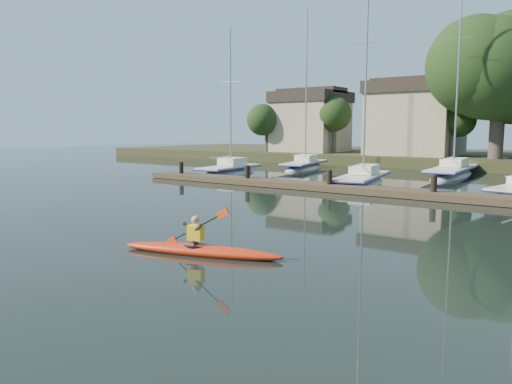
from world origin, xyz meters
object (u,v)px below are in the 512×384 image
Objects in this scene: sailboat_2 at (362,187)px; sailboat_6 at (452,179)px; sailboat_0 at (230,177)px; sailboat_5 at (304,171)px; kayak at (200,248)px; dock at (378,191)px.

sailboat_2 is 0.87× the size of sailboat_6.
sailboat_0 is 11.70m from sailboat_2.
sailboat_6 is at bearing -9.38° from sailboat_5.
kayak is 0.32× the size of sailboat_5.
sailboat_0 is 17.20m from sailboat_6.
sailboat_0 is at bearing 165.98° from sailboat_2.
sailboat_0 is at bearing 110.04° from kayak.
sailboat_0 is at bearing -115.42° from sailboat_5.
sailboat_5 is 12.79m from sailboat_6.
sailboat_0 reaches higher than dock.
sailboat_0 is 0.83× the size of sailboat_5.
sailboat_2 is (-3.76, 19.68, -0.38)m from kayak.
sailboat_2 is at bearing 123.94° from dock.
sailboat_5 is at bearing 133.37° from dock.
sailboat_2 reaches higher than dock.
kayak is 25.61m from sailboat_0.
sailboat_5 is (2.06, 8.25, 0.02)m from sailboat_0.
dock is 4.93m from sailboat_2.
sailboat_0 reaches higher than kayak.
kayak is 0.39× the size of sailboat_0.
dock is at bearing -94.63° from sailboat_6.
sailboat_2 is 1.01× the size of sailboat_5.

